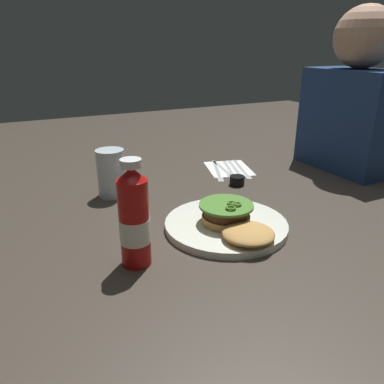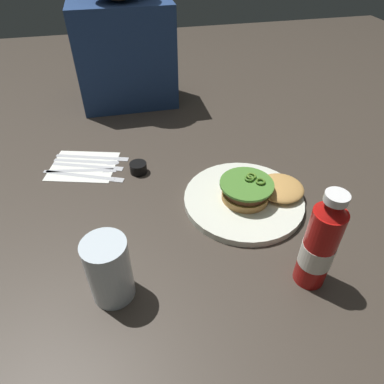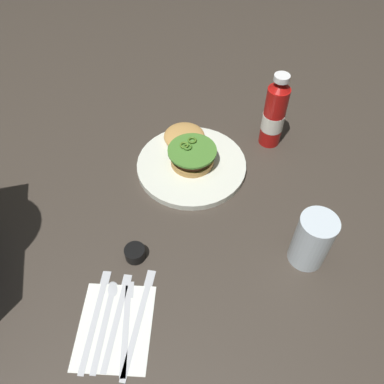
{
  "view_description": "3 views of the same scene",
  "coord_description": "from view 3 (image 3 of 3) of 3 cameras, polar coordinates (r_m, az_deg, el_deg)",
  "views": [
    {
      "loc": [
        0.77,
        -0.43,
        0.4
      ],
      "look_at": [
        -0.04,
        -0.04,
        0.04
      ],
      "focal_mm": 34.86,
      "sensor_mm": 36.0,
      "label": 1
    },
    {
      "loc": [
        -0.15,
        -0.59,
        0.56
      ],
      "look_at": [
        -0.02,
        -0.01,
        0.05
      ],
      "focal_mm": 32.15,
      "sensor_mm": 36.0,
      "label": 2
    },
    {
      "loc": [
        -0.57,
        0.13,
        0.74
      ],
      "look_at": [
        -0.03,
        0.01,
        0.07
      ],
      "focal_mm": 35.88,
      "sensor_mm": 36.0,
      "label": 3
    }
  ],
  "objects": [
    {
      "name": "butter_knife",
      "position": [
        0.81,
        -10.95,
        -17.27
      ],
      "size": [
        0.19,
        0.08,
        0.0
      ],
      "color": "silver",
      "rests_on": "napkin"
    },
    {
      "name": "ketchup_bottle",
      "position": [
        1.05,
        12.12,
        11.21
      ],
      "size": [
        0.06,
        0.06,
        0.21
      ],
      "color": "#B31310",
      "rests_on": "ground_plane"
    },
    {
      "name": "ground_plane",
      "position": [
        0.95,
        0.19,
        -1.1
      ],
      "size": [
        3.0,
        3.0,
        0.0
      ],
      "primitive_type": "plane",
      "color": "#3C332B"
    },
    {
      "name": "fork_utensil",
      "position": [
        0.8,
        -9.75,
        -17.84
      ],
      "size": [
        0.19,
        0.05,
        0.0
      ],
      "color": "silver",
      "rests_on": "napkin"
    },
    {
      "name": "water_glass",
      "position": [
        0.84,
        17.43,
        -6.84
      ],
      "size": [
        0.08,
        0.08,
        0.13
      ],
      "primitive_type": "cylinder",
      "color": "silver",
      "rests_on": "ground_plane"
    },
    {
      "name": "burger_sandwich",
      "position": [
        1.01,
        -0.43,
        6.52
      ],
      "size": [
        0.21,
        0.13,
        0.05
      ],
      "color": "tan",
      "rests_on": "dinner_plate"
    },
    {
      "name": "table_knife",
      "position": [
        0.8,
        -7.71,
        -17.45
      ],
      "size": [
        0.21,
        0.1,
        0.0
      ],
      "color": "silver",
      "rests_on": "napkin"
    },
    {
      "name": "condiment_cup",
      "position": [
        0.85,
        -8.46,
        -8.97
      ],
      "size": [
        0.05,
        0.05,
        0.03
      ],
      "primitive_type": "cylinder",
      "color": "black",
      "rests_on": "ground_plane"
    },
    {
      "name": "dinner_plate",
      "position": [
        1.01,
        -0.08,
        3.99
      ],
      "size": [
        0.29,
        0.29,
        0.02
      ],
      "primitive_type": "cylinder",
      "color": "silver",
      "rests_on": "ground_plane"
    },
    {
      "name": "spoon_utensil",
      "position": [
        0.81,
        -12.48,
        -16.88
      ],
      "size": [
        0.18,
        0.07,
        0.0
      ],
      "color": "silver",
      "rests_on": "napkin"
    },
    {
      "name": "steak_knife",
      "position": [
        0.82,
        -14.02,
        -16.87
      ],
      "size": [
        0.2,
        0.08,
        0.0
      ],
      "color": "silver",
      "rests_on": "napkin"
    },
    {
      "name": "napkin",
      "position": [
        0.8,
        -11.38,
        -19.02
      ],
      "size": [
        0.21,
        0.18,
        0.0
      ],
      "primitive_type": "cube",
      "rotation": [
        0.0,
        0.0,
        -0.28
      ],
      "color": "white",
      "rests_on": "ground_plane"
    }
  ]
}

